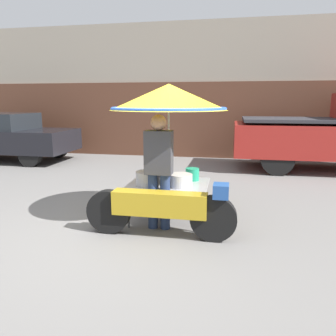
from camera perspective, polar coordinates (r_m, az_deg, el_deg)
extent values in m
plane|color=slate|center=(4.68, -8.23, -11.41)|extent=(36.00, 36.00, 0.00)
cube|color=gray|center=(11.71, 3.92, 13.09)|extent=(28.00, 2.00, 4.24)
cube|color=#563323|center=(10.70, 3.16, 8.31)|extent=(23.80, 0.06, 2.40)
cylinder|color=black|center=(4.38, 7.92, -8.71)|extent=(0.61, 0.14, 0.61)
cylinder|color=black|center=(4.67, -10.26, -7.47)|extent=(0.61, 0.14, 0.61)
cube|color=#B7931E|center=(4.42, -1.49, -6.22)|extent=(1.28, 0.24, 0.32)
cube|color=#234C93|center=(4.26, 9.20, -3.96)|extent=(0.20, 0.24, 0.18)
cylinder|color=black|center=(5.37, 0.72, -5.09)|extent=(0.55, 0.14, 0.55)
cylinder|color=#515156|center=(4.61, 5.37, -7.91)|extent=(0.03, 0.03, 0.56)
cylinder|color=#515156|center=(5.42, 6.27, -4.92)|extent=(0.03, 0.03, 0.56)
cylinder|color=#515156|center=(4.81, -6.87, -7.11)|extent=(0.03, 0.03, 0.56)
cylinder|color=#515156|center=(5.59, -4.20, -4.37)|extent=(0.03, 0.03, 0.56)
cube|color=#9E9EA3|center=(5.00, 0.11, -2.80)|extent=(1.20, 1.00, 0.02)
cylinder|color=#B2B2B7|center=(4.89, 0.11, 3.58)|extent=(0.03, 0.03, 1.10)
cone|color=yellow|center=(4.84, 0.12, 12.26)|extent=(1.71, 1.71, 0.37)
torus|color=blue|center=(4.84, 0.11, 10.29)|extent=(1.68, 1.68, 0.05)
cylinder|color=#939399|center=(4.86, -3.40, -1.83)|extent=(0.38, 0.38, 0.21)
cylinder|color=silver|center=(4.80, 2.23, -2.17)|extent=(0.34, 0.34, 0.19)
cylinder|color=silver|center=(5.19, -0.12, -1.62)|extent=(0.28, 0.28, 0.09)
cylinder|color=#1E936B|center=(5.19, 4.25, -1.09)|extent=(0.21, 0.21, 0.19)
cylinder|color=navy|center=(4.74, -2.65, -5.76)|extent=(0.14, 0.14, 0.81)
cylinder|color=navy|center=(4.70, -0.50, -5.89)|extent=(0.14, 0.14, 0.81)
cube|color=#38383D|center=(4.56, -1.63, 2.72)|extent=(0.38, 0.22, 0.61)
sphere|color=#A87A5B|center=(4.51, -1.66, 7.92)|extent=(0.22, 0.22, 0.22)
cylinder|color=black|center=(9.92, -22.91, 2.04)|extent=(0.64, 0.20, 0.64)
cylinder|color=black|center=(11.19, -18.66, 3.34)|extent=(0.64, 0.20, 0.64)
cube|color=black|center=(11.24, -26.42, 4.42)|extent=(4.16, 1.77, 0.64)
cylinder|color=black|center=(8.53, 18.53, 1.46)|extent=(0.80, 0.24, 0.80)
cylinder|color=black|center=(10.10, 17.39, 3.04)|extent=(0.80, 0.24, 0.80)
cube|color=#2D2D33|center=(9.30, 21.57, 7.82)|extent=(2.77, 1.81, 0.08)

